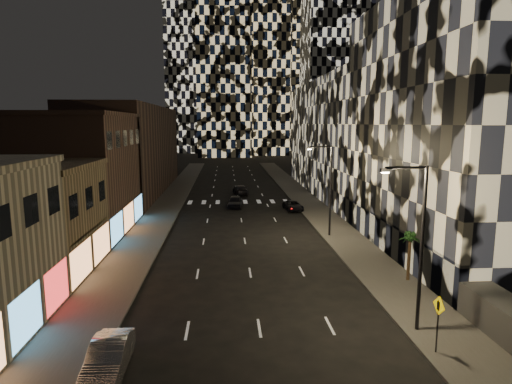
{
  "coord_description": "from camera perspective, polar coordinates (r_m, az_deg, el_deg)",
  "views": [
    {
      "loc": [
        -1.77,
        -11.29,
        11.3
      ],
      "look_at": [
        0.57,
        21.59,
        6.0
      ],
      "focal_mm": 30.0,
      "sensor_mm": 36.0,
      "label": 1
    }
  ],
  "objects": [
    {
      "name": "sidewalk_left",
      "position": [
        62.86,
        -11.52,
        -1.34
      ],
      "size": [
        4.0,
        120.0,
        0.15
      ],
      "primitive_type": "cube",
      "color": "#47443F",
      "rests_on": "ground"
    },
    {
      "name": "palm_tree",
      "position": [
        32.47,
        19.84,
        -6.09
      ],
      "size": [
        1.78,
        1.81,
        3.55
      ],
      "color": "#47331E",
      "rests_on": "sidewalk_right"
    },
    {
      "name": "car_silver_parked",
      "position": [
        21.92,
        -19.08,
        -20.16
      ],
      "size": [
        1.73,
        4.64,
        1.51
      ],
      "primitive_type": "imported",
      "rotation": [
        0.0,
        0.0,
        0.03
      ],
      "color": "#97969B",
      "rests_on": "ground"
    },
    {
      "name": "streetlight_far",
      "position": [
        42.93,
        9.62,
        1.04
      ],
      "size": [
        2.55,
        0.25,
        9.0
      ],
      "color": "black",
      "rests_on": "sidewalk_right"
    },
    {
      "name": "streetlight_near",
      "position": [
        24.32,
        20.79,
        -5.63
      ],
      "size": [
        2.55,
        0.25,
        9.0
      ],
      "color": "black",
      "rests_on": "sidewalk_right"
    },
    {
      "name": "ped_sign",
      "position": [
        23.36,
        23.13,
        -14.73
      ],
      "size": [
        0.11,
        0.96,
        2.9
      ],
      "rotation": [
        0.0,
        0.0,
        0.06
      ],
      "color": "black",
      "rests_on": "sidewalk_right"
    },
    {
      "name": "curb_left",
      "position": [
        62.62,
        -9.62,
        -1.32
      ],
      "size": [
        0.2,
        120.0,
        0.15
      ],
      "primitive_type": "cube",
      "color": "#4C4C47",
      "rests_on": "ground"
    },
    {
      "name": "midrise_filler_right",
      "position": [
        71.72,
        13.72,
        7.04
      ],
      "size": [
        16.0,
        40.0,
        18.0
      ],
      "primitive_type": "cube",
      "color": "#232326",
      "rests_on": "ground"
    },
    {
      "name": "car_dark_oncoming",
      "position": [
        68.96,
        -2.1,
        0.32
      ],
      "size": [
        2.53,
        5.28,
        1.48
      ],
      "primitive_type": "imported",
      "rotation": [
        0.0,
        0.0,
        3.23
      ],
      "color": "black",
      "rests_on": "ground"
    },
    {
      "name": "retail_brown",
      "position": [
        47.61,
        -22.71,
        2.03
      ],
      "size": [
        10.0,
        15.0,
        12.0
      ],
      "primitive_type": "cube",
      "color": "#50372D",
      "rests_on": "ground"
    },
    {
      "name": "car_dark_midlane",
      "position": [
        58.12,
        -2.8,
        -1.3
      ],
      "size": [
        2.29,
        4.79,
        1.58
      ],
      "primitive_type": "imported",
      "rotation": [
        0.0,
        0.0,
        -0.09
      ],
      "color": "black",
      "rests_on": "ground"
    },
    {
      "name": "retail_filler_left",
      "position": [
        73.03,
        -16.17,
        5.4
      ],
      "size": [
        10.0,
        40.0,
        14.0
      ],
      "primitive_type": "cube",
      "color": "#50372D",
      "rests_on": "ground"
    },
    {
      "name": "curb_right",
      "position": [
        63.06,
        4.82,
        -1.15
      ],
      "size": [
        0.2,
        120.0,
        0.15
      ],
      "primitive_type": "cube",
      "color": "#4C4C47",
      "rests_on": "ground"
    },
    {
      "name": "tower_center_low",
      "position": [
        155.57,
        -4.37,
        22.57
      ],
      "size": [
        18.0,
        18.0,
        95.0
      ],
      "primitive_type": "cube",
      "color": "black",
      "rests_on": "ground"
    },
    {
      "name": "sidewalk_right",
      "position": [
        63.42,
        6.7,
        -1.12
      ],
      "size": [
        4.0,
        120.0,
        0.15
      ],
      "primitive_type": "cube",
      "color": "#47443F",
      "rests_on": "ground"
    },
    {
      "name": "midrise_base",
      "position": [
        39.69,
        16.92,
        -5.57
      ],
      "size": [
        0.6,
        25.0,
        3.0
      ],
      "primitive_type": "cube",
      "color": "#383838",
      "rests_on": "ground"
    },
    {
      "name": "midrise_right",
      "position": [
        41.89,
        27.51,
        7.7
      ],
      "size": [
        16.0,
        25.0,
        22.0
      ],
      "primitive_type": "cube",
      "color": "#232326",
      "rests_on": "ground"
    },
    {
      "name": "retail_tan",
      "position": [
        36.45,
        -28.72,
        -3.56
      ],
      "size": [
        10.0,
        10.0,
        8.0
      ],
      "primitive_type": "cube",
      "color": "olive",
      "rests_on": "ground"
    },
    {
      "name": "tower_right_mid",
      "position": [
        155.73,
        10.61,
        23.38
      ],
      "size": [
        20.0,
        20.0,
        100.0
      ],
      "primitive_type": "cube",
      "color": "black",
      "rests_on": "ground"
    },
    {
      "name": "car_dark_rightlane",
      "position": [
        56.35,
        4.97,
        -1.82
      ],
      "size": [
        2.49,
        4.65,
        1.24
      ],
      "primitive_type": "imported",
      "rotation": [
        0.0,
        0.0,
        0.1
      ],
      "color": "black",
      "rests_on": "ground"
    }
  ]
}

